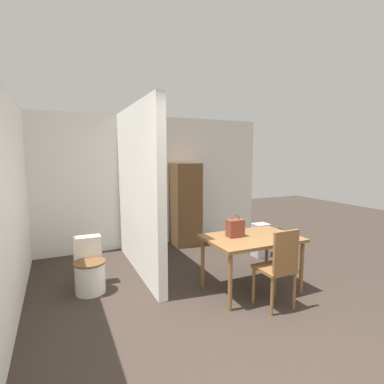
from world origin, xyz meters
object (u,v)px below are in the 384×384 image
(toilet, at_px, (89,269))
(wooden_cabinet, at_px, (186,204))
(space_heater, at_px, (261,240))
(wooden_chair, at_px, (279,266))
(dining_table, at_px, (252,242))
(handbag, at_px, (235,228))

(toilet, xyz_separation_m, wooden_cabinet, (1.96, 1.35, 0.52))
(toilet, height_order, space_heater, toilet)
(toilet, height_order, wooden_cabinet, wooden_cabinet)
(toilet, bearing_deg, wooden_cabinet, 34.57)
(wooden_chair, height_order, wooden_cabinet, wooden_cabinet)
(dining_table, relative_size, space_heater, 2.05)
(wooden_chair, relative_size, wooden_cabinet, 0.59)
(dining_table, xyz_separation_m, space_heater, (0.94, 1.02, -0.36))
(handbag, bearing_deg, toilet, 156.42)
(toilet, bearing_deg, wooden_chair, -35.78)
(toilet, bearing_deg, handbag, -23.58)
(dining_table, height_order, wooden_chair, wooden_chair)
(handbag, xyz_separation_m, wooden_cabinet, (0.21, 2.11, -0.03))
(wooden_chair, bearing_deg, space_heater, 57.33)
(wooden_cabinet, xyz_separation_m, space_heater, (0.92, -1.18, -0.52))
(dining_table, height_order, wooden_cabinet, wooden_cabinet)
(wooden_chair, distance_m, space_heater, 1.84)
(dining_table, distance_m, wooden_chair, 0.55)
(wooden_chair, bearing_deg, dining_table, 87.66)
(toilet, height_order, handbag, handbag)
(toilet, distance_m, wooden_cabinet, 2.44)
(toilet, xyz_separation_m, space_heater, (2.88, 0.17, 0.00))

